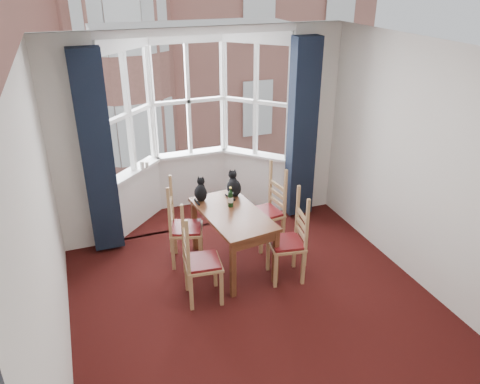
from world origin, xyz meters
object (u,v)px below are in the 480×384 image
chair_right_far (271,212)px  cat_right (234,186)px  candle_tall (142,165)px  chair_left_far (179,229)px  wine_bottle (231,198)px  cat_left (201,192)px  dining_table (233,220)px  chair_left_near (195,264)px  chair_right_near (293,243)px  candle_short (147,165)px

chair_right_far → cat_right: size_ratio=2.65×
chair_right_far → cat_right: (-0.50, 0.11, 0.42)m
cat_right → candle_tall: cat_right is taller
chair_right_far → candle_tall: (-1.51, 1.15, 0.45)m
chair_left_far → wine_bottle: wine_bottle is taller
chair_left_far → cat_left: size_ratio=2.95×
cat_right → chair_right_far: bearing=-12.4°
dining_table → chair_left_near: chair_left_near is taller
chair_right_far → candle_tall: bearing=142.6°
chair_left_far → candle_tall: candle_tall is taller
chair_right_near → cat_right: size_ratio=2.65×
cat_left → cat_right: bearing=-1.8°
chair_right_near → wine_bottle: size_ratio=3.48×
chair_left_near → dining_table: bearing=38.6°
chair_right_near → candle_short: candle_short is taller
cat_right → candle_tall: (-1.01, 1.04, 0.04)m
cat_right → dining_table: bearing=-111.5°
dining_table → candle_short: size_ratio=15.16×
cat_left → chair_right_far: bearing=-7.5°
chair_right_far → candle_short: bearing=140.6°
chair_left_far → chair_right_far: bearing=1.1°
dining_table → chair_right_far: 0.77m
chair_left_near → cat_left: cat_left is taller
chair_left_far → candle_short: (-0.16, 1.20, 0.44)m
chair_left_near → candle_short: 2.07m
chair_left_near → cat_right: 1.31m
candle_tall → candle_short: (0.07, 0.03, -0.01)m
cat_left → cat_right: (0.44, -0.01, 0.01)m
dining_table → wine_bottle: bearing=78.8°
chair_right_near → wine_bottle: wine_bottle is taller
chair_left_near → cat_left: 1.10m
dining_table → wine_bottle: 0.28m
chair_left_near → candle_tall: size_ratio=8.06×
dining_table → chair_left_far: bearing=152.5°
chair_left_far → chair_right_far: (1.28, 0.02, 0.00)m
chair_left_far → candle_short: candle_short is taller
chair_right_near → cat_right: (-0.43, 0.93, 0.42)m
chair_left_near → chair_left_far: bearing=88.6°
cat_right → wine_bottle: size_ratio=1.31×
cat_right → candle_tall: size_ratio=3.04×
chair_left_far → chair_right_near: size_ratio=1.00×
cat_right → candle_tall: 1.45m
cat_left → candle_short: (-0.50, 1.06, 0.04)m
chair_left_near → chair_right_far: same height
chair_right_far → candle_tall: candle_tall is taller
cat_right → candle_short: cat_right is taller
wine_bottle → candle_short: 1.58m
cat_right → chair_right_near: bearing=-65.3°
cat_right → wine_bottle: bearing=-116.6°
dining_table → candle_short: 1.72m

